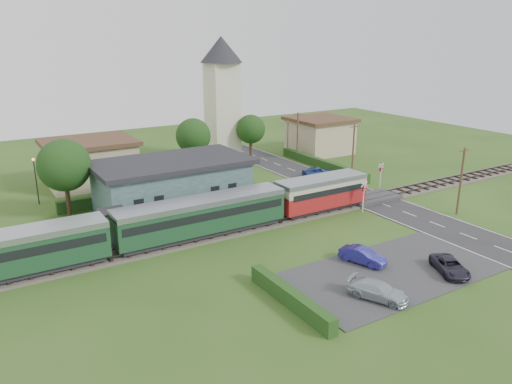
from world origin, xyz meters
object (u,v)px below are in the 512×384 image
house_west (90,162)px  pedestrian_near (258,201)px  church_tower (222,90)px  car_on_road (318,172)px  crossing_signal_far (381,172)px  house_east (320,135)px  train (169,222)px  equipment_hut (113,224)px  car_park_silver (378,290)px  crossing_signal_near (364,192)px  pedestrian_far (114,228)px  car_park_dark (450,266)px  car_park_blue (363,256)px  station_building (172,184)px

house_west → pedestrian_near: bearing=-58.1°
church_tower → car_on_road: (5.71, -15.37, -9.49)m
house_west → crossing_signal_far: bearing=-35.8°
house_east → train: bearing=-147.2°
equipment_hut → car_park_silver: (12.64, -19.70, -1.05)m
crossing_signal_near → pedestrian_far: size_ratio=2.22×
crossing_signal_far → car_park_dark: size_ratio=0.81×
equipment_hut → house_east: (38.00, 18.80, 1.05)m
equipment_hut → house_west: 20.05m
train → car_park_silver: size_ratio=10.10×
house_east → car_on_road: 14.83m
house_west → house_east: same height
crossing_signal_far → car_park_dark: bearing=-121.0°
car_park_dark → pedestrian_far: 28.46m
crossing_signal_near → car_park_dark: size_ratio=0.81×
house_east → car_park_blue: house_east is taller
house_east → pedestrian_near: size_ratio=5.92×
house_east → house_west: bearing=178.4°
crossing_signal_far → car_park_dark: 22.10m
equipment_hut → house_east: size_ratio=0.29×
house_east → pedestrian_near: house_east is taller
crossing_signal_far → car_park_blue: size_ratio=0.86×
crossing_signal_far → station_building: bearing=164.4°
station_building → crossing_signal_far: size_ratio=4.88×
house_east → crossing_signal_near: house_east is taller
church_tower → car_park_dark: size_ratio=4.34×
car_on_road → car_park_silver: 31.53m
car_on_road → car_park_blue: 25.79m
crossing_signal_far → crossing_signal_near: bearing=-146.3°
house_east → car_on_road: bearing=-129.3°
car_park_dark → pedestrian_far: pedestrian_far is taller
church_tower → house_west: (-20.00, -3.00, -7.43)m
train → car_park_blue: (11.81, -11.66, -1.47)m
car_park_blue → pedestrian_near: pedestrian_near is taller
equipment_hut → train: train is taller
house_east → pedestrian_far: 42.17m
house_west → car_on_road: (25.71, -12.37, -2.06)m
car_on_road → house_east: bearing=-24.8°
pedestrian_near → car_park_silver: bearing=103.3°
car_park_blue → pedestrian_near: 15.06m
car_on_road → pedestrian_near: 15.35m
church_tower → house_east: (15.00, -4.00, -7.43)m
pedestrian_near → house_west: bearing=-37.6°
crossing_signal_near → car_park_dark: (-4.17, -14.09, -1.50)m
equipment_hut → crossing_signal_near: size_ratio=0.78×
car_park_silver → equipment_hut: bearing=97.0°
car_park_silver → church_tower: bearing=50.6°
train → car_park_dark: (16.31, -16.50, -1.53)m
house_west → car_on_road: size_ratio=2.70×
crossing_signal_far → pedestrian_near: (-16.42, 1.00, -0.95)m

